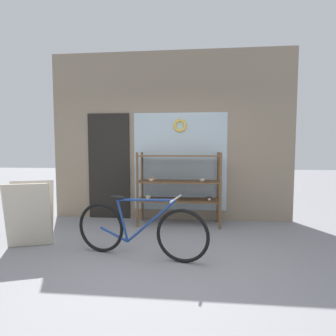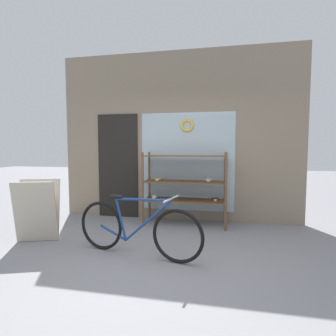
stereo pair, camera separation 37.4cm
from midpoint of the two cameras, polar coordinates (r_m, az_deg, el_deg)
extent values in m
plane|color=gray|center=(3.24, -6.96, -21.53)|extent=(30.00, 30.00, 0.00)
cube|color=gray|center=(5.18, -1.64, 6.85)|extent=(4.73, 0.08, 3.29)
cube|color=#A3B7C1|center=(5.12, 0.53, 1.37)|extent=(1.81, 0.02, 1.90)
cube|color=black|center=(5.43, -14.65, 0.34)|extent=(0.84, 0.03, 2.10)
torus|color=gold|center=(5.11, 0.52, 9.22)|extent=(0.26, 0.06, 0.26)
cylinder|color=brown|center=(4.73, -8.96, -4.76)|extent=(0.04, 0.04, 1.34)
cylinder|color=brown|center=(4.59, 9.06, -5.04)|extent=(0.04, 0.04, 1.34)
cylinder|color=brown|center=(5.17, -7.71, -3.98)|extent=(0.04, 0.04, 1.34)
cylinder|color=brown|center=(5.04, 8.74, -4.20)|extent=(0.04, 0.04, 1.34)
cube|color=brown|center=(4.87, 0.17, -7.01)|extent=(1.51, 0.50, 0.02)
cube|color=brown|center=(4.81, 0.17, -2.98)|extent=(1.51, 0.50, 0.02)
cube|color=brown|center=(4.77, 0.18, 2.63)|extent=(1.51, 0.50, 0.02)
torus|color=#4C2D1E|center=(4.90, 6.77, -6.58)|extent=(0.15, 0.15, 0.04)
cube|color=white|center=(4.82, 6.80, -6.81)|extent=(0.05, 0.00, 0.04)
torus|color=tan|center=(4.95, -5.72, -2.44)|extent=(0.15, 0.15, 0.04)
cube|color=white|center=(4.87, -5.91, -2.60)|extent=(0.05, 0.00, 0.04)
torus|color=beige|center=(4.90, 5.25, -2.51)|extent=(0.13, 0.13, 0.04)
cube|color=white|center=(4.83, 5.24, -2.66)|extent=(0.05, 0.00, 0.04)
ellipsoid|color=beige|center=(4.95, -6.50, -6.30)|extent=(0.11, 0.09, 0.07)
cube|color=white|center=(4.89, -6.65, -6.65)|extent=(0.05, 0.00, 0.04)
torus|color=black|center=(3.80, -17.25, -12.30)|extent=(0.67, 0.18, 0.68)
torus|color=black|center=(3.31, -0.16, -14.60)|extent=(0.67, 0.18, 0.68)
cylinder|color=navy|center=(3.41, -6.95, -11.55)|extent=(0.67, 0.17, 0.61)
cylinder|color=navy|center=(3.38, -8.11, -6.93)|extent=(0.79, 0.20, 0.07)
cylinder|color=navy|center=(3.60, -12.89, -11.14)|extent=(0.18, 0.07, 0.56)
cylinder|color=navy|center=(3.72, -14.60, -13.86)|extent=(0.41, 0.12, 0.18)
ellipsoid|color=black|center=(3.56, -13.97, -6.26)|extent=(0.23, 0.13, 0.06)
cylinder|color=#B2B2B7|center=(3.22, -1.63, -6.71)|extent=(0.12, 0.46, 0.02)
cube|color=#B2A893|center=(4.30, -30.47, -8.96)|extent=(0.63, 0.38, 0.93)
cube|color=#B2A893|center=(4.47, -29.78, -8.45)|extent=(0.63, 0.38, 0.93)
camera|label=1|loc=(0.19, -92.86, -0.22)|focal=28.00mm
camera|label=2|loc=(0.19, 87.14, 0.22)|focal=28.00mm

